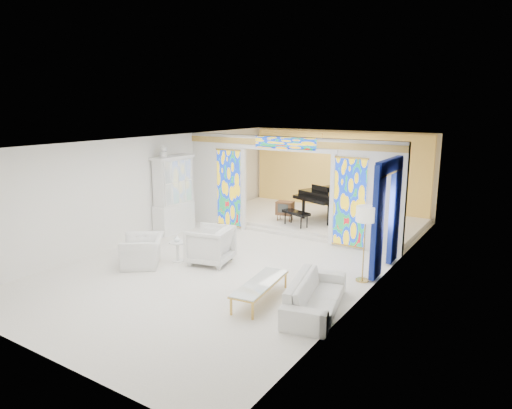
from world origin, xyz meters
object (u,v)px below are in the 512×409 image
Objects in this scene: tv_console at (285,208)px; grand_piano at (338,195)px; sofa at (315,295)px; coffee_table at (260,284)px; armchair_right at (210,245)px; china_cabinet at (173,195)px; armchair_left at (143,251)px.

grand_piano is at bearing 30.93° from tv_console.
sofa is 1.15m from coffee_table.
coffee_table is at bearing -74.12° from tv_console.
sofa is 6.76m from grand_piano.
armchair_right is 2.59m from coffee_table.
china_cabinet is 0.89× the size of grand_piano.
armchair_left is 1.08× the size of armchair_right.
grand_piano is at bearing 99.38° from coffee_table.
armchair_right is (2.77, -1.71, -0.70)m from china_cabinet.
armchair_left reaches higher than coffee_table.
tv_console is (-0.18, 4.18, 0.12)m from armchair_right.
tv_console is at bearing 43.65° from china_cabinet.
armchair_right reaches higher than coffee_table.
armchair_right reaches higher than tv_console.
coffee_table is (2.26, -1.25, -0.10)m from armchair_right.
armchair_left is 0.51× the size of sofa.
grand_piano is (-1.08, 6.54, 0.61)m from coffee_table.
coffee_table is at bearing 48.03° from armchair_left.
sofa is at bearing -64.01° from tv_console.
sofa is 1.20× the size of coffee_table.
sofa is (3.40, -1.06, -0.15)m from armchair_right.
china_cabinet is 1.24× the size of sofa.
tv_console is at bearing -120.04° from grand_piano.
grand_piano is 1.80m from tv_console.
china_cabinet reaches higher than armchair_left.
grand_piano reaches higher than coffee_table.
sofa is (6.17, -2.77, -0.85)m from china_cabinet.
grand_piano is (-2.22, 6.35, 0.65)m from sofa.
armchair_left is 1.67m from armchair_right.
armchair_left is 3.59m from coffee_table.
china_cabinet is 5.34m from grand_piano.
armchair_left is at bearing -110.73° from tv_console.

